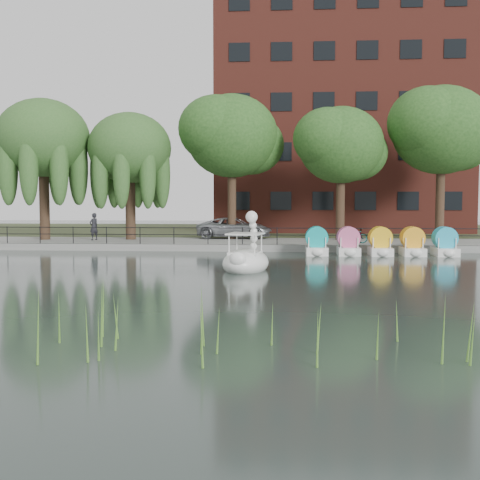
# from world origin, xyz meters

# --- Properties ---
(ground_plane) EXTENTS (120.00, 120.00, 0.00)m
(ground_plane) POSITION_xyz_m (0.00, 0.00, 0.00)
(ground_plane) COLOR #384440
(promenade) EXTENTS (40.00, 6.00, 0.40)m
(promenade) POSITION_xyz_m (0.00, 16.00, 0.20)
(promenade) COLOR gray
(promenade) RESTS_ON ground_plane
(kerb) EXTENTS (40.00, 0.25, 0.40)m
(kerb) POSITION_xyz_m (0.00, 13.05, 0.20)
(kerb) COLOR gray
(kerb) RESTS_ON ground_plane
(land_strip) EXTENTS (60.00, 22.00, 0.36)m
(land_strip) POSITION_xyz_m (0.00, 30.00, 0.18)
(land_strip) COLOR #47512D
(land_strip) RESTS_ON ground_plane
(railing) EXTENTS (32.00, 0.05, 1.00)m
(railing) POSITION_xyz_m (0.00, 13.25, 1.15)
(railing) COLOR black
(railing) RESTS_ON promenade
(apartment_building) EXTENTS (20.00, 10.07, 18.00)m
(apartment_building) POSITION_xyz_m (7.00, 29.97, 9.36)
(apartment_building) COLOR #4C1E16
(apartment_building) RESTS_ON land_strip
(willow_left) EXTENTS (5.88, 5.88, 9.01)m
(willow_left) POSITION_xyz_m (-13.00, 16.50, 6.87)
(willow_left) COLOR #473323
(willow_left) RESTS_ON promenade
(willow_mid) EXTENTS (5.32, 5.32, 8.15)m
(willow_mid) POSITION_xyz_m (-7.50, 17.00, 6.25)
(willow_mid) COLOR #473323
(willow_mid) RESTS_ON promenade
(broadleaf_center) EXTENTS (6.00, 6.00, 9.25)m
(broadleaf_center) POSITION_xyz_m (-1.00, 18.00, 7.06)
(broadleaf_center) COLOR #473323
(broadleaf_center) RESTS_ON promenade
(broadleaf_right) EXTENTS (5.40, 5.40, 8.32)m
(broadleaf_right) POSITION_xyz_m (6.00, 17.50, 6.39)
(broadleaf_right) COLOR #473323
(broadleaf_right) RESTS_ON promenade
(broadleaf_far) EXTENTS (6.30, 6.30, 9.71)m
(broadleaf_far) POSITION_xyz_m (12.50, 18.50, 7.40)
(broadleaf_far) COLOR #473323
(broadleaf_far) RESTS_ON promenade
(minivan) EXTENTS (2.67, 5.74, 1.59)m
(minivan) POSITION_xyz_m (-0.88, 18.48, 1.20)
(minivan) COLOR gray
(minivan) RESTS_ON promenade
(bicycle) EXTENTS (0.87, 1.79, 1.00)m
(bicycle) POSITION_xyz_m (6.48, 14.50, 0.90)
(bicycle) COLOR gray
(bicycle) RESTS_ON promenade
(pedestrian) EXTENTS (0.79, 0.86, 1.98)m
(pedestrian) POSITION_xyz_m (-9.65, 16.09, 1.39)
(pedestrian) COLOR black
(pedestrian) RESTS_ON promenade
(swan_boat) EXTENTS (2.42, 3.28, 2.52)m
(swan_boat) POSITION_xyz_m (0.76, 4.04, 0.55)
(swan_boat) COLOR white
(swan_boat) RESTS_ON ground_plane
(pedal_boat_row) EXTENTS (7.95, 1.70, 1.40)m
(pedal_boat_row) POSITION_xyz_m (7.55, 11.31, 0.61)
(pedal_boat_row) COLOR white
(pedal_boat_row) RESTS_ON ground_plane
(reed_bank) EXTENTS (24.00, 2.40, 1.20)m
(reed_bank) POSITION_xyz_m (2.00, -9.50, 0.60)
(reed_bank) COLOR #669938
(reed_bank) RESTS_ON ground_plane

